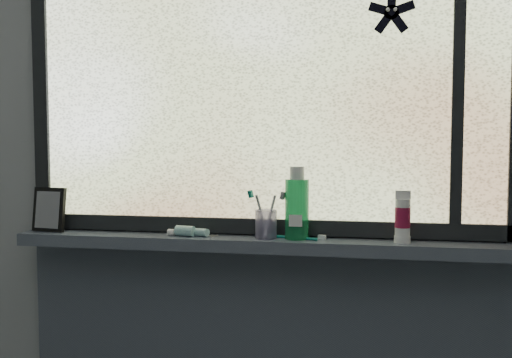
{
  "coord_description": "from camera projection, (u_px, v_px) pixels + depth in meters",
  "views": [
    {
      "loc": [
        0.31,
        -0.54,
        1.33
      ],
      "look_at": [
        0.02,
        1.05,
        1.22
      ],
      "focal_mm": 40.0,
      "sensor_mm": 36.0,
      "label": 1
    }
  ],
  "objects": [
    {
      "name": "starfish_sticker",
      "position": [
        391.0,
        12.0,
        1.74
      ],
      "size": [
        0.15,
        0.02,
        0.15
      ],
      "primitive_type": null,
      "color": "black",
      "rests_on": "window_pane"
    },
    {
      "name": "mouthwash_bottle",
      "position": [
        297.0,
        203.0,
        1.79
      ],
      "size": [
        0.09,
        0.09,
        0.19
      ],
      "primitive_type": "cylinder",
      "rotation": [
        0.0,
        0.0,
        0.15
      ],
      "color": "#1D9A53",
      "rests_on": "windowsill"
    },
    {
      "name": "toothbrush_lying",
      "position": [
        293.0,
        237.0,
        1.79
      ],
      "size": [
        0.2,
        0.07,
        0.01
      ],
      "primitive_type": null,
      "rotation": [
        0.0,
        0.0,
        -0.27
      ],
      "color": "#0D776A",
      "rests_on": "windowsill"
    },
    {
      "name": "toothpaste_tube",
      "position": [
        191.0,
        231.0,
        1.84
      ],
      "size": [
        0.2,
        0.08,
        0.03
      ],
      "primitive_type": null,
      "rotation": [
        0.0,
        0.0,
        -0.24
      ],
      "color": "white",
      "rests_on": "windowsill"
    },
    {
      "name": "windowsill",
      "position": [
        260.0,
        244.0,
        1.82
      ],
      "size": [
        1.62,
        0.14,
        0.04
      ],
      "primitive_type": "cube",
      "color": "#474F5E",
      "rests_on": "wall_back"
    },
    {
      "name": "toothbrush_cup",
      "position": [
        266.0,
        224.0,
        1.81
      ],
      "size": [
        0.09,
        0.09,
        0.09
      ],
      "primitive_type": "cylinder",
      "rotation": [
        0.0,
        0.0,
        -0.37
      ],
      "color": "#B0A4D9",
      "rests_on": "windowsill"
    },
    {
      "name": "frame_mullion",
      "position": [
        458.0,
        74.0,
        1.72
      ],
      "size": [
        0.03,
        0.03,
        1.0
      ],
      "primitive_type": "cube",
      "color": "black",
      "rests_on": "wall_back"
    },
    {
      "name": "vanity_mirror",
      "position": [
        49.0,
        209.0,
        1.94
      ],
      "size": [
        0.13,
        0.08,
        0.15
      ],
      "primitive_type": "cube",
      "rotation": [
        0.0,
        0.0,
        -0.14
      ],
      "color": "black",
      "rests_on": "windowsill"
    },
    {
      "name": "wall_back",
      "position": [
        264.0,
        165.0,
        1.87
      ],
      "size": [
        3.0,
        0.01,
        2.5
      ],
      "primitive_type": "cube",
      "color": "#9EA3A8",
      "rests_on": "ground"
    },
    {
      "name": "window_pane",
      "position": [
        263.0,
        78.0,
        1.83
      ],
      "size": [
        1.5,
        0.01,
        1.0
      ],
      "primitive_type": "cube",
      "color": "silver",
      "rests_on": "wall_back"
    },
    {
      "name": "frame_left",
      "position": [
        42.0,
        82.0,
        1.97
      ],
      "size": [
        0.05,
        0.03,
        1.1
      ],
      "primitive_type": "cube",
      "color": "black",
      "rests_on": "wall_back"
    },
    {
      "name": "cream_tube",
      "position": [
        403.0,
        215.0,
        1.72
      ],
      "size": [
        0.06,
        0.06,
        0.11
      ],
      "primitive_type": "cylinder",
      "rotation": [
        0.0,
        0.0,
        -0.43
      ],
      "color": "silver",
      "rests_on": "windowsill"
    },
    {
      "name": "frame_bottom",
      "position": [
        263.0,
        226.0,
        1.86
      ],
      "size": [
        1.6,
        0.03,
        0.05
      ],
      "primitive_type": "cube",
      "color": "black",
      "rests_on": "windowsill"
    }
  ]
}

